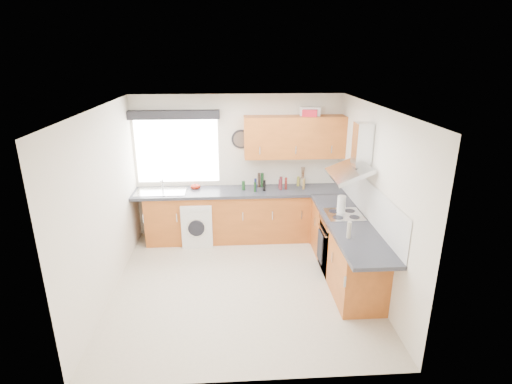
{
  "coord_description": "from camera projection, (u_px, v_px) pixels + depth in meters",
  "views": [
    {
      "loc": [
        -0.11,
        -4.98,
        3.14
      ],
      "look_at": [
        0.25,
        0.85,
        1.1
      ],
      "focal_mm": 28.0,
      "sensor_mm": 36.0,
      "label": 1
    }
  ],
  "objects": [
    {
      "name": "wall_left",
      "position": [
        104.0,
        206.0,
        5.22
      ],
      "size": [
        0.02,
        3.6,
        2.5
      ],
      "primitive_type": "cube",
      "color": "silver",
      "rests_on": "ground_plane"
    },
    {
      "name": "wall_right",
      "position": [
        373.0,
        200.0,
        5.43
      ],
      "size": [
        0.02,
        3.6,
        2.5
      ],
      "primitive_type": "cube",
      "color": "silver",
      "rests_on": "ground_plane"
    },
    {
      "name": "worktop_right",
      "position": [
        350.0,
        225.0,
        5.53
      ],
      "size": [
        0.62,
        2.42,
        0.05
      ],
      "primitive_type": "cube",
      "color": "#282A31",
      "rests_on": "base_cab_right"
    },
    {
      "name": "bottle_0",
      "position": [
        349.0,
        230.0,
        5.05
      ],
      "size": [
        0.05,
        0.05,
        0.22
      ],
      "primitive_type": "cylinder",
      "color": "#A79F8E",
      "rests_on": "worktop_right"
    },
    {
      "name": "wall_back",
      "position": [
        238.0,
        167.0,
        7.02
      ],
      "size": [
        3.6,
        0.02,
        2.5
      ],
      "primitive_type": "cube",
      "color": "silver",
      "rests_on": "ground_plane"
    },
    {
      "name": "sink",
      "position": [
        161.0,
        190.0,
        6.76
      ],
      "size": [
        0.84,
        0.46,
        0.1
      ],
      "primitive_type": null,
      "color": "silver",
      "rests_on": "worktop_back"
    },
    {
      "name": "storage_box",
      "position": [
        310.0,
        113.0,
        6.6
      ],
      "size": [
        0.29,
        0.26,
        0.11
      ],
      "primitive_type": "cube",
      "rotation": [
        0.0,
        0.0,
        -0.3
      ],
      "color": "red",
      "rests_on": "upper_cabinets"
    },
    {
      "name": "ground_plane",
      "position": [
        242.0,
        284.0,
        5.74
      ],
      "size": [
        3.6,
        3.6,
        0.0
      ],
      "primitive_type": "plane",
      "color": "beige"
    },
    {
      "name": "window_blind",
      "position": [
        174.0,
        115.0,
        6.56
      ],
      "size": [
        1.5,
        0.18,
        0.14
      ],
      "primitive_type": "cube",
      "color": "black",
      "rests_on": "wall_back"
    },
    {
      "name": "jar_4",
      "position": [
        264.0,
        185.0,
        6.94
      ],
      "size": [
        0.04,
        0.04,
        0.12
      ],
      "primitive_type": "cylinder",
      "color": "brown",
      "rests_on": "worktop_back"
    },
    {
      "name": "jar_6",
      "position": [
        286.0,
        183.0,
        6.87
      ],
      "size": [
        0.04,
        0.04,
        0.21
      ],
      "primitive_type": "cylinder",
      "color": "maroon",
      "rests_on": "worktop_back"
    },
    {
      "name": "jar_11",
      "position": [
        304.0,
        184.0,
        6.88
      ],
      "size": [
        0.04,
        0.04,
        0.18
      ],
      "primitive_type": "cylinder",
      "color": "olive",
      "rests_on": "worktop_back"
    },
    {
      "name": "base_cab_corner",
      "position": [
        324.0,
        214.0,
        7.1
      ],
      "size": [
        0.6,
        0.6,
        0.86
      ],
      "primitive_type": "cube",
      "color": "#9C4C1B",
      "rests_on": "ground_plane"
    },
    {
      "name": "jar_5",
      "position": [
        298.0,
        181.0,
        7.05
      ],
      "size": [
        0.05,
        0.05,
        0.17
      ],
      "primitive_type": "cylinder",
      "color": "olive",
      "rests_on": "worktop_back"
    },
    {
      "name": "ceiling",
      "position": [
        240.0,
        108.0,
        4.91
      ],
      "size": [
        3.6,
        3.6,
        0.02
      ],
      "primitive_type": "cube",
      "color": "white",
      "rests_on": "wall_back"
    },
    {
      "name": "worktop_back",
      "position": [
        239.0,
        192.0,
        6.86
      ],
      "size": [
        3.6,
        0.62,
        0.05
      ],
      "primitive_type": "cube",
      "color": "#282A31",
      "rests_on": "base_cab_back"
    },
    {
      "name": "hob_plate",
      "position": [
        344.0,
        215.0,
        5.81
      ],
      "size": [
        0.52,
        0.52,
        0.01
      ],
      "primitive_type": "cube",
      "color": "silver",
      "rests_on": "worktop_right"
    },
    {
      "name": "upper_cabinets",
      "position": [
        294.0,
        137.0,
        6.73
      ],
      "size": [
        1.7,
        0.35,
        0.7
      ],
      "primitive_type": "cube",
      "color": "#9C4C1B",
      "rests_on": "wall_back"
    },
    {
      "name": "casserole",
      "position": [
        310.0,
        111.0,
        6.7
      ],
      "size": [
        0.37,
        0.3,
        0.14
      ],
      "primitive_type": "cube",
      "rotation": [
        0.0,
        0.0,
        -0.16
      ],
      "color": "silver",
      "rests_on": "upper_cabinets"
    },
    {
      "name": "wall_front",
      "position": [
        247.0,
        273.0,
        3.63
      ],
      "size": [
        3.6,
        0.02,
        2.5
      ],
      "primitive_type": "cube",
      "color": "silver",
      "rests_on": "ground_plane"
    },
    {
      "name": "window",
      "position": [
        177.0,
        151.0,
        6.85
      ],
      "size": [
        1.4,
        0.02,
        1.1
      ],
      "primitive_type": "cube",
      "color": "silver",
      "rests_on": "wall_back"
    },
    {
      "name": "base_cab_right",
      "position": [
        345.0,
        249.0,
        5.83
      ],
      "size": [
        0.58,
        2.1,
        0.86
      ],
      "primitive_type": "cube",
      "color": "#9C4C1B",
      "rests_on": "ground_plane"
    },
    {
      "name": "jar_7",
      "position": [
        262.0,
        180.0,
        6.99
      ],
      "size": [
        0.05,
        0.05,
        0.25
      ],
      "primitive_type": "cylinder",
      "color": "#143A1B",
      "rests_on": "worktop_back"
    },
    {
      "name": "oven",
      "position": [
        342.0,
        245.0,
        5.97
      ],
      "size": [
        0.56,
        0.58,
        0.85
      ],
      "primitive_type": "cube",
      "color": "black",
      "rests_on": "ground_plane"
    },
    {
      "name": "jar_8",
      "position": [
        255.0,
        185.0,
        6.74
      ],
      "size": [
        0.04,
        0.04,
        0.23
      ],
      "primitive_type": "cylinder",
      "color": "#131C43",
      "rests_on": "worktop_back"
    },
    {
      "name": "jar_10",
      "position": [
        243.0,
        185.0,
        6.85
      ],
      "size": [
        0.06,
        0.06,
        0.16
      ],
      "primitive_type": "cylinder",
      "color": "#153D19",
      "rests_on": "worktop_back"
    },
    {
      "name": "jar_9",
      "position": [
        280.0,
        184.0,
        6.92
      ],
      "size": [
        0.06,
        0.06,
        0.16
      ],
      "primitive_type": "cylinder",
      "color": "maroon",
      "rests_on": "worktop_back"
    },
    {
      "name": "jar_1",
      "position": [
        264.0,
        186.0,
        6.8
      ],
      "size": [
        0.05,
        0.05,
        0.19
      ],
      "primitive_type": "cylinder",
      "color": "black",
      "rests_on": "worktop_back"
    },
    {
      "name": "base_cab_back",
      "position": [
        234.0,
        216.0,
        7.01
      ],
      "size": [
        3.0,
        0.58,
        0.86
      ],
      "primitive_type": "cube",
      "color": "#9C4C1B",
      "rests_on": "ground_plane"
    },
    {
      "name": "tomato_cluster",
      "position": [
        195.0,
        187.0,
        6.94
      ],
      "size": [
        0.17,
        0.17,
        0.07
      ],
      "primitive_type": null,
      "rotation": [
        0.0,
        0.0,
        -0.14
      ],
      "color": "#A21D0B",
      "rests_on": "worktop_back"
    },
    {
      "name": "extractor_hood",
      "position": [
        355.0,
        158.0,
        5.53
      ],
      "size": [
        0.52,
        0.78,
        0.66
      ],
      "primitive_type": null,
      "color": "silver",
      "rests_on": "wall_right"
    },
    {
      "name": "splashback",
      "position": [
        365.0,
        197.0,
        5.74
      ],
      "size": [
        0.01,
        3.0,
        0.54
      ],
      "primitive_type": "cube",
      "color": "white",
      "rests_on": "wall_right"
    },
    {
      "name": "washing_machine",
      "position": [
        197.0,
        222.0,
        6.89
      ],
      "size": [
        0.53,
        0.51,
        0.75
      ],
      "primitive_type": "cube",
      "rotation": [
        0.0,
        0.0,
        0.03
      ],
      "color": "silver",
      "rests_on": "ground_plane"
    },
    {
      "name": "utensil_pot",
      "position": [
        302.0,
        182.0,
        7.08
      ],
      "size": [
        0.1,
        0.1,
        0.14
      ],
      "primitive_type": "cylinder",
      "rotation": [
        0.0,
        0.0,
        -0.03
      ],
      "color": "gray",
      "rests_on": "worktop_back"
    },
    {
      "name": "jar_3",
      "position": [
        259.0,
        180.0,
        6.97
      ],
      "size": [
        0.05,
        0.05,
        0.26
      ],
      "primitive_type": "cylinder",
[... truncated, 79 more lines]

